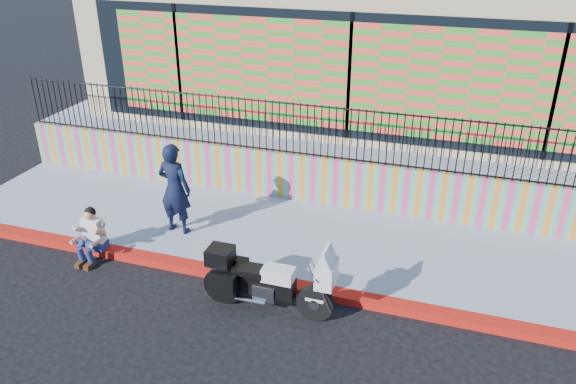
% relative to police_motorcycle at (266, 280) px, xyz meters
% --- Properties ---
extents(ground, '(90.00, 90.00, 0.00)m').
position_rel_police_motorcycle_xyz_m(ground, '(0.26, 0.64, -0.59)').
color(ground, black).
rests_on(ground, ground).
extents(red_curb, '(16.00, 0.30, 0.15)m').
position_rel_police_motorcycle_xyz_m(red_curb, '(0.26, 0.64, -0.51)').
color(red_curb, red).
rests_on(red_curb, ground).
extents(sidewalk, '(16.00, 3.00, 0.15)m').
position_rel_police_motorcycle_xyz_m(sidewalk, '(0.26, 2.29, -0.51)').
color(sidewalk, gray).
rests_on(sidewalk, ground).
extents(mural_wall, '(16.00, 0.20, 1.10)m').
position_rel_police_motorcycle_xyz_m(mural_wall, '(0.26, 3.89, 0.11)').
color(mural_wall, '#E13B72').
rests_on(mural_wall, sidewalk).
extents(metal_fence, '(15.80, 0.04, 1.20)m').
position_rel_police_motorcycle_xyz_m(metal_fence, '(0.26, 3.89, 1.26)').
color(metal_fence, black).
rests_on(metal_fence, mural_wall).
extents(elevated_platform, '(16.00, 10.00, 1.25)m').
position_rel_police_motorcycle_xyz_m(elevated_platform, '(0.26, 8.99, 0.04)').
color(elevated_platform, gray).
rests_on(elevated_platform, ground).
extents(storefront_building, '(14.00, 8.06, 4.00)m').
position_rel_police_motorcycle_xyz_m(storefront_building, '(0.26, 8.78, 2.66)').
color(storefront_building, '#C9B286').
rests_on(storefront_building, elevated_platform).
extents(police_motorcycle, '(2.26, 0.75, 1.41)m').
position_rel_police_motorcycle_xyz_m(police_motorcycle, '(0.00, 0.00, 0.00)').
color(police_motorcycle, black).
rests_on(police_motorcycle, ground).
extents(police_officer, '(0.74, 0.52, 1.93)m').
position_rel_police_motorcycle_xyz_m(police_officer, '(-2.57, 1.70, 0.53)').
color(police_officer, black).
rests_on(police_officer, sidewalk).
extents(seated_man, '(0.54, 0.71, 1.06)m').
position_rel_police_motorcycle_xyz_m(seated_man, '(-3.75, 0.38, -0.14)').
color(seated_man, navy).
rests_on(seated_man, ground).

